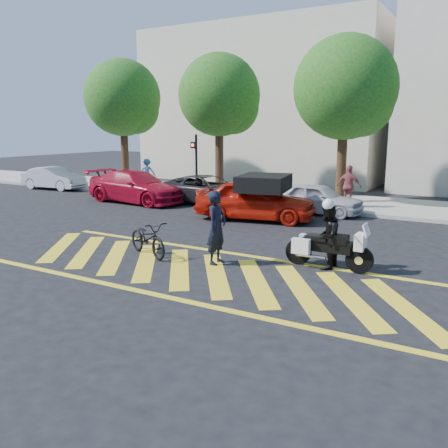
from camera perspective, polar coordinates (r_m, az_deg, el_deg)
The scene contains 19 objects.
ground at distance 11.96m, azimuth -3.00°, elevation -5.69°, with size 90.00×90.00×0.00m, color black.
sidewalk at distance 22.72m, azimuth 13.72°, elevation 2.46°, with size 60.00×5.00×0.15m, color #9E998E.
crosswalk at distance 11.98m, azimuth -3.16°, elevation -5.64°, with size 12.33×4.00×0.01m.
building_left at distance 33.75m, azimuth 5.18°, elevation 14.01°, with size 16.00×8.00×10.00m, color beige.
tree_far_left at distance 28.90m, azimuth -11.81°, elevation 14.33°, with size 4.40×4.40×7.41m.
tree_left at distance 25.08m, azimuth -0.24°, elevation 14.90°, with size 4.20×4.20×7.26m.
tree_center at distance 22.53m, azimuth 14.72°, elevation 15.17°, with size 4.60×4.60×7.56m.
signal_pole at distance 23.19m, azimuth -3.44°, elevation 7.54°, with size 0.28×0.43×3.20m.
officer_bike at distance 12.36m, azimuth -0.89°, elevation -0.45°, with size 0.71×0.46×1.94m, color black.
bicycle at distance 13.43m, azimuth -9.16°, elevation -1.71°, with size 0.66×1.88×0.99m, color black.
police_motorcycle at distance 12.33m, azimuth 12.28°, elevation -2.79°, with size 2.27×0.72×1.00m.
officer_moto at distance 12.26m, azimuth 12.27°, elevation -1.49°, with size 0.81×0.63×1.66m, color black.
red_convertible at distance 18.36m, azimuth 3.81°, elevation 2.92°, with size 1.86×4.63×1.58m, color #B51608.
parked_far_left at distance 29.25m, azimuth -19.81°, elevation 5.20°, with size 1.36×3.89×1.28m, color #AFB0B7.
parked_left at distance 23.07m, azimuth -10.53°, elevation 4.45°, with size 2.12×5.21×1.51m, color #A50A22.
parked_mid_left at distance 22.32m, azimuth -2.01°, elevation 4.17°, with size 2.21×4.79×1.33m, color black.
parked_mid_right at distance 20.02m, azimuth 11.23°, elevation 3.01°, with size 1.51×3.75×1.28m, color #B7B8BB.
pedestrian_left at distance 29.29m, azimuth -9.23°, elevation 6.28°, with size 0.98×0.56×1.52m, color #335A8C.
pedestrian_right at distance 21.11m, azimuth 14.80°, elevation 4.41°, with size 1.06×0.44×1.80m, color #A14949.
Camera 1 is at (6.25, -9.56, 3.55)m, focal length 38.00 mm.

